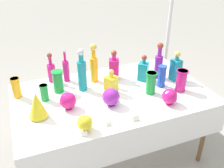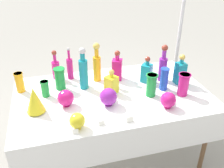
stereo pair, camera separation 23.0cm
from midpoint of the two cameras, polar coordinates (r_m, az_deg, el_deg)
name	(u,v)px [view 1 (the left image)]	position (r m, az deg, el deg)	size (l,w,h in m)	color
ground_plane	(112,152)	(2.82, -2.42, -15.47)	(40.00, 40.00, 0.00)	gray
display_table	(113,100)	(2.35, -2.48, -3.79)	(1.81, 1.08, 0.76)	white
tall_bottle_0	(66,70)	(2.57, -13.00, 3.13)	(0.06, 0.06, 0.34)	#C61972
tall_bottle_1	(94,65)	(2.49, -6.80, 4.20)	(0.08, 0.08, 0.40)	orange
tall_bottle_2	(159,63)	(2.58, 8.12, 4.62)	(0.08, 0.08, 0.38)	purple
tall_bottle_3	(51,71)	(2.60, -16.17, 2.87)	(0.08, 0.08, 0.31)	#C61972
tall_bottle_4	(82,73)	(2.36, -9.66, 2.47)	(0.08, 0.08, 0.42)	teal
square_decanter_0	(176,68)	(2.58, 11.92, 3.50)	(0.10, 0.10, 0.31)	teal
square_decanter_1	(143,70)	(2.54, 4.63, 3.10)	(0.14, 0.14, 0.27)	teal
square_decanter_2	(114,68)	(2.55, -2.15, 3.68)	(0.13, 0.13, 0.31)	#C61972
square_decanter_3	(111,83)	(2.32, -3.03, 0.04)	(0.14, 0.14, 0.24)	yellow
slender_vase_0	(162,76)	(2.44, 8.70, 1.82)	(0.08, 0.08, 0.22)	blue
slender_vase_1	(181,80)	(2.40, 12.98, 0.83)	(0.11, 0.11, 0.21)	#C61972
slender_vase_2	(16,87)	(2.45, -23.63, -0.74)	(0.08, 0.08, 0.19)	orange
slender_vase_3	(44,92)	(2.32, -18.01, -1.86)	(0.08, 0.08, 0.15)	#198C38
slender_vase_4	(151,82)	(2.31, 6.11, 0.30)	(0.11, 0.11, 0.21)	#198C38
slender_vase_5	(58,81)	(2.40, -14.95, 0.62)	(0.11, 0.11, 0.21)	#198C38
fluted_vase_0	(37,105)	(2.10, -19.83, -4.62)	(0.15, 0.15, 0.23)	yellow
round_bowl_0	(170,96)	(2.19, 10.14, -2.91)	(0.14, 0.14, 0.14)	#C61972
round_bowl_1	(85,123)	(1.90, -9.74, -8.91)	(0.12, 0.12, 0.13)	yellow
round_bowl_2	(68,101)	(2.15, -13.08, -3.84)	(0.14, 0.14, 0.15)	#C61972
round_bowl_3	(111,97)	(2.14, -3.31, -3.06)	(0.15, 0.15, 0.16)	purple
price_tag_left	(109,124)	(1.95, -4.20, -9.14)	(0.05, 0.01, 0.04)	white
price_tag_center	(84,134)	(1.87, -9.96, -11.33)	(0.05, 0.01, 0.04)	white
price_tag_right	(136,118)	(1.99, 2.18, -7.91)	(0.06, 0.01, 0.05)	white
cardboard_box_behind_left	(114,85)	(3.74, -1.32, -0.32)	(0.50, 0.48, 0.36)	tan
canopy_pole	(168,31)	(3.30, 10.80, 11.71)	(0.18, 0.18, 2.55)	silver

